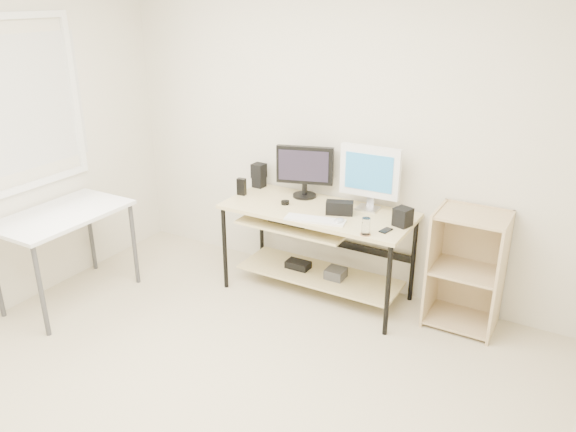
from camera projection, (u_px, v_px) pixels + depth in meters
The scene contains 16 objects.
room at pixel (157, 200), 2.94m from camera, with size 4.01×4.01×2.62m.
desk at pixel (315, 233), 4.48m from camera, with size 1.50×0.65×0.75m.
side_table at pixel (63, 222), 4.34m from camera, with size 0.60×1.00×0.75m.
shelf_unit at pixel (467, 268), 4.10m from camera, with size 0.50×0.40×0.90m.
black_monitor at pixel (305, 168), 4.56m from camera, with size 0.46×0.19×0.43m.
white_imac at pixel (370, 174), 4.28m from camera, with size 0.47×0.15×0.51m.
keyboard at pixel (315, 220), 4.16m from camera, with size 0.45×0.13×0.02m, color white.
mouse at pixel (339, 221), 4.12m from camera, with size 0.07×0.11×0.04m, color #BCBCC1.
center_speaker at pixel (339, 208), 4.27m from camera, with size 0.21×0.09×0.10m, color black.
speaker_left at pixel (259, 175), 4.85m from camera, with size 0.11×0.11×0.21m.
speaker_right at pixel (403, 217), 4.06m from camera, with size 0.11×0.11×0.14m, color black.
audio_controller at pixel (242, 187), 4.67m from camera, with size 0.07×0.04×0.14m, color black.
volume_puck at pixel (285, 203), 4.48m from camera, with size 0.07×0.07×0.03m, color black.
smartphone at pixel (386, 230), 3.99m from camera, with size 0.06×0.11×0.01m, color black.
coaster at pixel (365, 234), 3.93m from camera, with size 0.08×0.08×0.01m, color olive.
drinking_glass at pixel (366, 226), 3.91m from camera, with size 0.06×0.06×0.12m, color white.
Camera 1 is at (1.83, -2.01, 2.34)m, focal length 35.00 mm.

